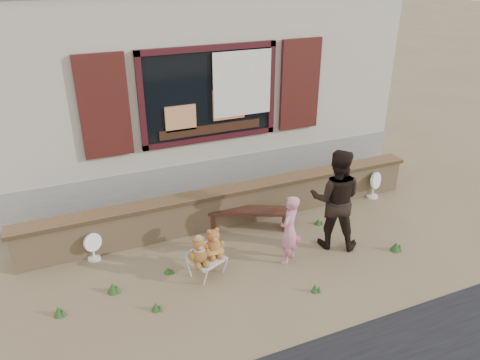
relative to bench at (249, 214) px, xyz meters
name	(u,v)px	position (x,y,z in m)	size (l,w,h in m)	color
ground	(255,252)	(-0.21, -0.70, -0.26)	(80.00, 80.00, 0.00)	brown
shopfront	(171,69)	(-0.21, 3.79, 1.73)	(8.04, 5.13, 4.00)	#ADA68C
brick_wall	(231,205)	(-0.21, 0.30, 0.08)	(7.10, 0.36, 0.67)	tan
bench	(249,214)	(0.00, 0.00, 0.00)	(1.41, 0.86, 0.36)	#341B12
folding_chair	(207,260)	(-1.10, -0.95, -0.01)	(0.59, 0.56, 0.28)	beige
teddy_bear_left	(199,250)	(-1.23, -1.01, 0.24)	(0.32, 0.28, 0.44)	brown
teddy_bear_right	(213,241)	(-0.98, -0.89, 0.24)	(0.33, 0.28, 0.45)	brown
child	(289,230)	(0.15, -1.11, 0.29)	(0.40, 0.27, 1.11)	pink
adult	(335,199)	(1.03, -0.98, 0.56)	(0.80, 0.63, 1.65)	black
fan_left	(92,246)	(-2.58, 0.10, -0.03)	(0.30, 0.20, 0.46)	white
fan_right	(374,185)	(2.67, 0.10, 0.00)	(0.34, 0.23, 0.53)	white
grass_tufts	(233,269)	(-0.74, -1.07, -0.20)	(5.19, 1.67, 0.15)	#294F1F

